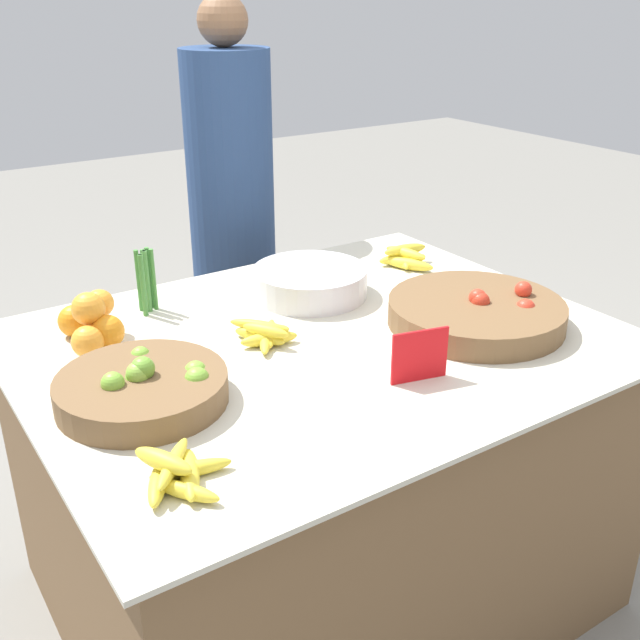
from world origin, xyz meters
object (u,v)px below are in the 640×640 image
object	(u,v)px
lime_bowl	(143,388)
vendor_person	(234,246)
tomato_basket	(477,312)
metal_bowl	(310,282)
price_sign	(420,356)

from	to	relation	value
lime_bowl	vendor_person	size ratio (longest dim) A/B	0.23
tomato_basket	metal_bowl	bearing A→B (deg)	121.69
metal_bowl	vendor_person	world-z (taller)	vendor_person
lime_bowl	price_sign	distance (m)	0.59
tomato_basket	metal_bowl	xyz separation A→B (m)	(-0.25, 0.40, 0.01)
tomato_basket	metal_bowl	distance (m)	0.47
metal_bowl	price_sign	distance (m)	0.55
vendor_person	tomato_basket	bearing A→B (deg)	-82.77
metal_bowl	price_sign	bearing A→B (deg)	-97.29
tomato_basket	vendor_person	world-z (taller)	vendor_person
lime_bowl	tomato_basket	xyz separation A→B (m)	(0.85, -0.10, -0.00)
price_sign	vendor_person	world-z (taller)	vendor_person
lime_bowl	price_sign	world-z (taller)	price_sign
tomato_basket	price_sign	bearing A→B (deg)	-155.33
price_sign	vendor_person	distance (m)	1.23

